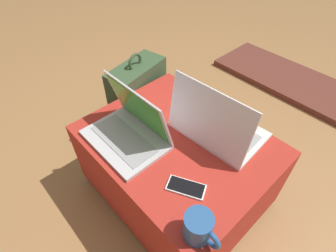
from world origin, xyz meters
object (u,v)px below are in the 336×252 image
object	(u,v)px
laptop_far	(216,126)
cell_phone	(186,187)
laptop_near	(129,129)
coffee_mug	(199,228)
backpack	(138,101)

from	to	relation	value
laptop_far	cell_phone	bearing A→B (deg)	106.54
laptop_far	laptop_near	bearing A→B (deg)	46.05
laptop_near	cell_phone	bearing A→B (deg)	-1.09
cell_phone	coffee_mug	bearing A→B (deg)	-150.84
laptop_far	backpack	distance (m)	0.65
laptop_far	backpack	xyz separation A→B (m)	(-0.61, 0.03, -0.24)
laptop_near	cell_phone	xyz separation A→B (m)	(0.34, -0.00, -0.05)
cell_phone	backpack	world-z (taller)	backpack
laptop_near	cell_phone	distance (m)	0.34
cell_phone	coffee_mug	size ratio (longest dim) A/B	1.16
laptop_near	cell_phone	size ratio (longest dim) A/B	2.25
cell_phone	backpack	distance (m)	0.80
cell_phone	backpack	xyz separation A→B (m)	(-0.71, 0.31, -0.19)
laptop_near	coffee_mug	distance (m)	0.50
cell_phone	coffee_mug	distance (m)	0.18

